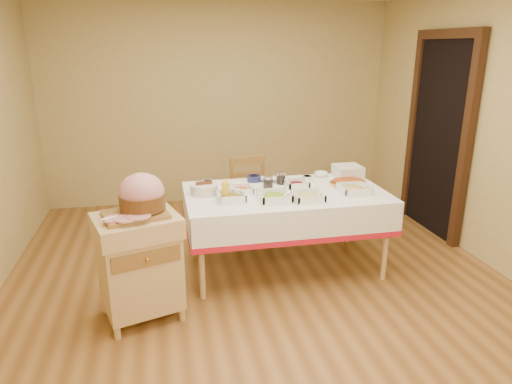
{
  "coord_description": "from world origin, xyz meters",
  "views": [
    {
      "loc": [
        -0.79,
        -3.53,
        2.03
      ],
      "look_at": [
        0.0,
        0.2,
        0.81
      ],
      "focal_mm": 32.0,
      "sensor_mm": 36.0,
      "label": 1
    }
  ],
  "objects_px": {
    "bread_basket": "(204,189)",
    "butcher_cart": "(139,261)",
    "ham_on_board": "(141,197)",
    "brass_platter": "(348,182)",
    "plate_stack": "(348,172)",
    "dining_chair": "(251,199)",
    "mustard_bottle": "(225,190)",
    "dining_table": "(285,208)",
    "preserve_jar_right": "(281,179)",
    "preserve_jar_left": "(268,183)"
  },
  "relations": [
    {
      "from": "bread_basket",
      "to": "butcher_cart",
      "type": "bearing_deg",
      "value": -130.23
    },
    {
      "from": "ham_on_board",
      "to": "brass_platter",
      "type": "distance_m",
      "value": 2.01
    },
    {
      "from": "plate_stack",
      "to": "dining_chair",
      "type": "bearing_deg",
      "value": 156.37
    },
    {
      "from": "mustard_bottle",
      "to": "brass_platter",
      "type": "relative_size",
      "value": 0.55
    },
    {
      "from": "dining_table",
      "to": "brass_platter",
      "type": "height_order",
      "value": "brass_platter"
    },
    {
      "from": "dining_table",
      "to": "bread_basket",
      "type": "bearing_deg",
      "value": 173.49
    },
    {
      "from": "ham_on_board",
      "to": "preserve_jar_right",
      "type": "relative_size",
      "value": 3.99
    },
    {
      "from": "brass_platter",
      "to": "dining_chair",
      "type": "bearing_deg",
      "value": 142.65
    },
    {
      "from": "plate_stack",
      "to": "mustard_bottle",
      "type": "bearing_deg",
      "value": -162.08
    },
    {
      "from": "dining_table",
      "to": "bread_basket",
      "type": "xyz_separation_m",
      "value": [
        -0.73,
        0.08,
        0.21
      ]
    },
    {
      "from": "preserve_jar_right",
      "to": "brass_platter",
      "type": "xyz_separation_m",
      "value": [
        0.62,
        -0.16,
        -0.03
      ]
    },
    {
      "from": "preserve_jar_right",
      "to": "plate_stack",
      "type": "xyz_separation_m",
      "value": [
        0.71,
        0.07,
        0.01
      ]
    },
    {
      "from": "preserve_jar_right",
      "to": "mustard_bottle",
      "type": "bearing_deg",
      "value": -149.28
    },
    {
      "from": "butcher_cart",
      "to": "brass_platter",
      "type": "height_order",
      "value": "butcher_cart"
    },
    {
      "from": "preserve_jar_left",
      "to": "bread_basket",
      "type": "distance_m",
      "value": 0.6
    },
    {
      "from": "ham_on_board",
      "to": "plate_stack",
      "type": "bearing_deg",
      "value": 23.5
    },
    {
      "from": "dining_chair",
      "to": "bread_basket",
      "type": "height_order",
      "value": "dining_chair"
    },
    {
      "from": "preserve_jar_right",
      "to": "dining_table",
      "type": "bearing_deg",
      "value": -95.45
    },
    {
      "from": "dining_chair",
      "to": "preserve_jar_right",
      "type": "height_order",
      "value": "dining_chair"
    },
    {
      "from": "dining_chair",
      "to": "plate_stack",
      "type": "xyz_separation_m",
      "value": [
        0.92,
        -0.4,
        0.36
      ]
    },
    {
      "from": "butcher_cart",
      "to": "mustard_bottle",
      "type": "xyz_separation_m",
      "value": [
        0.73,
        0.48,
        0.37
      ]
    },
    {
      "from": "preserve_jar_left",
      "to": "brass_platter",
      "type": "relative_size",
      "value": 0.35
    },
    {
      "from": "butcher_cart",
      "to": "preserve_jar_right",
      "type": "height_order",
      "value": "preserve_jar_right"
    },
    {
      "from": "plate_stack",
      "to": "bread_basket",
      "type": "bearing_deg",
      "value": -171.1
    },
    {
      "from": "mustard_bottle",
      "to": "brass_platter",
      "type": "xyz_separation_m",
      "value": [
        1.21,
        0.2,
        -0.07
      ]
    },
    {
      "from": "dining_table",
      "to": "bread_basket",
      "type": "distance_m",
      "value": 0.77
    },
    {
      "from": "ham_on_board",
      "to": "plate_stack",
      "type": "xyz_separation_m",
      "value": [
        1.99,
        0.87,
        -0.15
      ]
    },
    {
      "from": "dining_table",
      "to": "brass_platter",
      "type": "xyz_separation_m",
      "value": [
        0.64,
        0.09,
        0.18
      ]
    },
    {
      "from": "mustard_bottle",
      "to": "dining_table",
      "type": "bearing_deg",
      "value": 10.8
    },
    {
      "from": "dining_table",
      "to": "preserve_jar_left",
      "type": "xyz_separation_m",
      "value": [
        -0.13,
        0.13,
        0.22
      ]
    },
    {
      "from": "dining_table",
      "to": "preserve_jar_left",
      "type": "bearing_deg",
      "value": 136.39
    },
    {
      "from": "butcher_cart",
      "to": "brass_platter",
      "type": "relative_size",
      "value": 2.38
    },
    {
      "from": "dining_chair",
      "to": "mustard_bottle",
      "type": "relative_size",
      "value": 4.66
    },
    {
      "from": "preserve_jar_left",
      "to": "plate_stack",
      "type": "bearing_deg",
      "value": 12.12
    },
    {
      "from": "mustard_bottle",
      "to": "ham_on_board",
      "type": "bearing_deg",
      "value": -147.08
    },
    {
      "from": "butcher_cart",
      "to": "brass_platter",
      "type": "bearing_deg",
      "value": 19.19
    },
    {
      "from": "butcher_cart",
      "to": "mustard_bottle",
      "type": "relative_size",
      "value": 4.35
    },
    {
      "from": "mustard_bottle",
      "to": "bread_basket",
      "type": "height_order",
      "value": "mustard_bottle"
    },
    {
      "from": "ham_on_board",
      "to": "plate_stack",
      "type": "distance_m",
      "value": 2.18
    },
    {
      "from": "preserve_jar_left",
      "to": "dining_chair",
      "type": "bearing_deg",
      "value": 94.77
    },
    {
      "from": "dining_chair",
      "to": "ham_on_board",
      "type": "xyz_separation_m",
      "value": [
        -1.07,
        -1.27,
        0.51
      ]
    },
    {
      "from": "dining_table",
      "to": "plate_stack",
      "type": "distance_m",
      "value": 0.83
    },
    {
      "from": "preserve_jar_left",
      "to": "bread_basket",
      "type": "height_order",
      "value": "preserve_jar_left"
    },
    {
      "from": "dining_chair",
      "to": "preserve_jar_left",
      "type": "distance_m",
      "value": 0.69
    },
    {
      "from": "dining_table",
      "to": "mustard_bottle",
      "type": "relative_size",
      "value": 9.42
    },
    {
      "from": "ham_on_board",
      "to": "preserve_jar_left",
      "type": "xyz_separation_m",
      "value": [
        1.12,
        0.68,
        -0.16
      ]
    },
    {
      "from": "butcher_cart",
      "to": "preserve_jar_left",
      "type": "distance_m",
      "value": 1.41
    },
    {
      "from": "butcher_cart",
      "to": "preserve_jar_left",
      "type": "xyz_separation_m",
      "value": [
        1.17,
        0.72,
        0.34
      ]
    },
    {
      "from": "plate_stack",
      "to": "brass_platter",
      "type": "relative_size",
      "value": 0.73
    },
    {
      "from": "dining_chair",
      "to": "preserve_jar_right",
      "type": "xyz_separation_m",
      "value": [
        0.21,
        -0.47,
        0.35
      ]
    }
  ]
}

